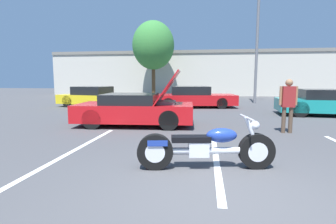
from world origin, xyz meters
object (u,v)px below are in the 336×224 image
(tree_background, at_px, (153,46))
(show_car_hood_open, at_px, (136,109))
(parked_car_mid_row, at_px, (193,97))
(parked_car_right_row, at_px, (326,103))
(spectator_by_show_car, at_px, (288,101))
(light_pole, at_px, (259,34))
(parked_car_left_row, at_px, (95,97))
(motorcycle, at_px, (206,147))

(tree_background, distance_m, show_car_hood_open, 15.04)
(show_car_hood_open, relative_size, parked_car_mid_row, 0.83)
(parked_car_right_row, bearing_deg, spectator_by_show_car, -119.88)
(light_pole, bearing_deg, spectator_by_show_car, -95.27)
(light_pole, relative_size, show_car_hood_open, 2.02)
(light_pole, relative_size, parked_car_left_row, 1.85)
(light_pole, distance_m, parked_car_mid_row, 6.52)
(tree_background, distance_m, motorcycle, 19.59)
(light_pole, relative_size, tree_background, 1.25)
(light_pole, xyz_separation_m, parked_car_mid_row, (-4.11, -3.11, -4.00))
(light_pole, height_order, spectator_by_show_car, light_pole)
(spectator_by_show_car, bearing_deg, motorcycle, -124.18)
(tree_background, height_order, spectator_by_show_car, tree_background)
(light_pole, distance_m, show_car_hood_open, 11.74)
(tree_background, relative_size, show_car_hood_open, 1.62)
(motorcycle, distance_m, show_car_hood_open, 4.90)
(parked_car_mid_row, bearing_deg, motorcycle, -94.59)
(light_pole, xyz_separation_m, tree_background, (-8.01, 4.93, -0.00))
(parked_car_right_row, bearing_deg, motorcycle, -119.85)
(parked_car_left_row, bearing_deg, spectator_by_show_car, -23.71)
(show_car_hood_open, bearing_deg, tree_background, 95.06)
(parked_car_mid_row, bearing_deg, show_car_hood_open, -113.71)
(parked_car_left_row, bearing_deg, tree_background, 89.97)
(tree_background, distance_m, spectator_by_show_car, 16.97)
(motorcycle, distance_m, parked_car_right_row, 9.44)
(light_pole, height_order, tree_background, light_pole)
(motorcycle, distance_m, parked_car_mid_row, 10.55)
(spectator_by_show_car, bearing_deg, show_car_hood_open, 172.21)
(tree_background, height_order, parked_car_left_row, tree_background)
(motorcycle, distance_m, parked_car_left_row, 11.86)
(light_pole, bearing_deg, show_car_hood_open, -121.67)
(show_car_hood_open, xyz_separation_m, spectator_by_show_car, (4.87, -0.67, 0.40))
(show_car_hood_open, bearing_deg, parked_car_right_row, 20.99)
(tree_background, bearing_deg, light_pole, -31.63)
(show_car_hood_open, bearing_deg, light_pole, 54.61)
(show_car_hood_open, distance_m, parked_car_mid_row, 6.50)
(light_pole, bearing_deg, parked_car_mid_row, -142.83)
(show_car_hood_open, distance_m, parked_car_right_row, 8.53)
(tree_background, relative_size, motorcycle, 2.71)
(parked_car_mid_row, xyz_separation_m, spectator_by_show_car, (3.18, -6.95, 0.39))
(motorcycle, distance_m, spectator_by_show_car, 4.36)
(light_pole, height_order, parked_car_left_row, light_pole)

